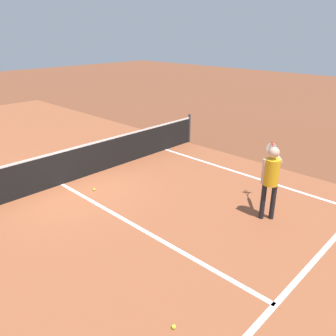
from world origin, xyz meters
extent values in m
plane|color=brown|center=(0.00, 0.00, 0.00)|extent=(60.00, 60.00, 0.00)
cube|color=#9E5433|center=(0.00, 0.00, 0.00)|extent=(10.62, 24.40, 0.00)
cube|color=white|center=(0.00, -6.40, 0.00)|extent=(8.22, 0.10, 0.01)
cube|color=white|center=(0.00, -3.20, 0.00)|extent=(0.10, 6.40, 0.01)
cylinder|color=#33383D|center=(5.39, 0.00, 0.54)|extent=(0.09, 0.09, 1.07)
cube|color=black|center=(0.00, 0.00, 0.46)|extent=(10.78, 0.02, 0.91)
cube|color=white|center=(0.00, 0.00, 0.94)|extent=(10.78, 0.03, 0.05)
cylinder|color=black|center=(2.21, -4.90, 0.42)|extent=(0.11, 0.11, 0.84)
cylinder|color=black|center=(2.35, -5.06, 0.42)|extent=(0.11, 0.11, 0.84)
cylinder|color=gold|center=(2.28, -4.98, 1.13)|extent=(0.32, 0.32, 0.59)
sphere|color=beige|center=(2.28, -4.98, 1.58)|extent=(0.23, 0.23, 0.23)
cylinder|color=beige|center=(2.17, -4.85, 1.14)|extent=(0.08, 0.08, 0.57)
cylinder|color=beige|center=(2.61, -4.93, 1.38)|extent=(0.49, 0.43, 0.08)
cylinder|color=black|center=(2.91, -4.67, 1.38)|extent=(0.19, 0.16, 0.03)
torus|color=red|center=(3.09, -4.51, 1.38)|extent=(0.23, 0.20, 0.28)
cylinder|color=silver|center=(3.09, -4.51, 1.38)|extent=(0.17, 0.19, 0.25)
sphere|color=#CCE033|center=(-1.42, -5.57, 0.03)|extent=(0.07, 0.07, 0.07)
sphere|color=#CCE033|center=(0.39, -0.98, 0.03)|extent=(0.07, 0.07, 0.07)
camera|label=1|loc=(-4.07, -8.02, 3.95)|focal=36.15mm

